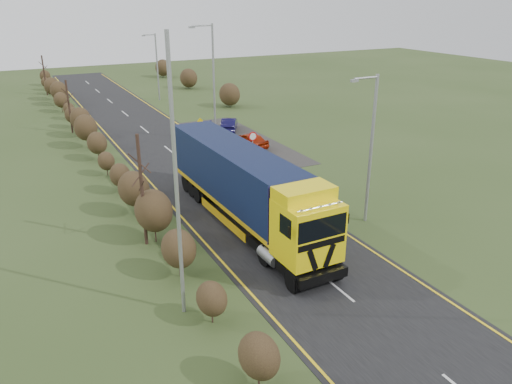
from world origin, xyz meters
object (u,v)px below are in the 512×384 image
object	(u,v)px
lorry	(244,184)
streetlight_near	(370,144)
car_red_hatchback	(249,140)
car_blue_sedan	(229,124)
speed_sign	(253,141)

from	to	relation	value
lorry	streetlight_near	world-z (taller)	streetlight_near
car_red_hatchback	streetlight_near	size ratio (longest dim) A/B	0.45
car_blue_sedan	speed_sign	distance (m)	10.59
car_red_hatchback	streetlight_near	bearing A→B (deg)	71.57
car_blue_sedan	speed_sign	xyz separation A→B (m)	(-2.58, -10.20, 1.19)
car_blue_sedan	speed_sign	bearing A→B (deg)	104.64
speed_sign	car_blue_sedan	bearing A→B (deg)	75.78
car_blue_sedan	streetlight_near	xyz separation A→B (m)	(-1.59, -22.72, 4.03)
streetlight_near	speed_sign	world-z (taller)	streetlight_near
lorry	car_red_hatchback	world-z (taller)	lorry
lorry	speed_sign	distance (m)	11.28
car_blue_sedan	streetlight_near	distance (m)	23.13
car_red_hatchback	lorry	bearing A→B (deg)	46.74
car_red_hatchback	speed_sign	size ratio (longest dim) A/B	1.48
lorry	car_blue_sedan	size ratio (longest dim) A/B	4.10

